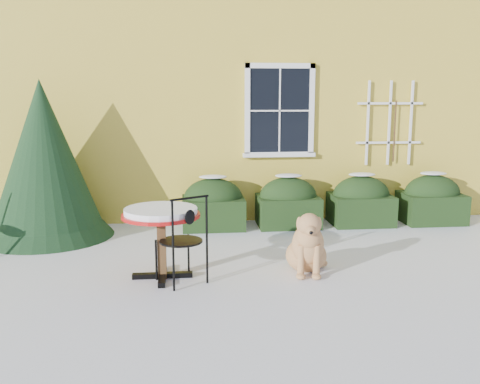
{
  "coord_description": "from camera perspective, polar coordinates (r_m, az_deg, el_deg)",
  "views": [
    {
      "loc": [
        -0.77,
        -6.39,
        2.27
      ],
      "look_at": [
        0.0,
        1.0,
        0.9
      ],
      "focal_mm": 40.0,
      "sensor_mm": 36.0,
      "label": 1
    }
  ],
  "objects": [
    {
      "name": "dog",
      "position": [
        6.9,
        7.2,
        -5.87
      ],
      "size": [
        0.61,
        0.92,
        0.84
      ],
      "rotation": [
        0.0,
        0.0,
        -0.13
      ],
      "color": "tan",
      "rests_on": "ground"
    },
    {
      "name": "evergreen_shrub",
      "position": [
        9.0,
        -20.07,
        1.73
      ],
      "size": [
        2.06,
        2.06,
        2.5
      ],
      "rotation": [
        0.0,
        0.0,
        0.36
      ],
      "color": "black",
      "rests_on": "ground"
    },
    {
      "name": "house",
      "position": [
        13.44,
        -2.73,
        14.47
      ],
      "size": [
        12.4,
        8.4,
        6.4
      ],
      "color": "yellow",
      "rests_on": "ground"
    },
    {
      "name": "ground",
      "position": [
        6.82,
        0.88,
        -8.99
      ],
      "size": [
        80.0,
        80.0,
        0.0
      ],
      "primitive_type": "plane",
      "color": "white",
      "rests_on": "ground"
    },
    {
      "name": "bistro_table",
      "position": [
        6.63,
        -8.43,
        -2.97
      ],
      "size": [
        0.96,
        0.96,
        0.89
      ],
      "rotation": [
        0.0,
        0.0,
        -0.03
      ],
      "color": "black",
      "rests_on": "ground"
    },
    {
      "name": "patio_chair_near",
      "position": [
        6.48,
        -6.11,
        -5.03
      ],
      "size": [
        0.66,
        0.66,
        1.09
      ],
      "rotation": [
        0.0,
        0.0,
        3.65
      ],
      "color": "black",
      "rests_on": "ground"
    },
    {
      "name": "hedge_row",
      "position": [
        9.44,
        9.03,
        -1.09
      ],
      "size": [
        4.95,
        0.8,
        0.91
      ],
      "color": "black",
      "rests_on": "ground"
    }
  ]
}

